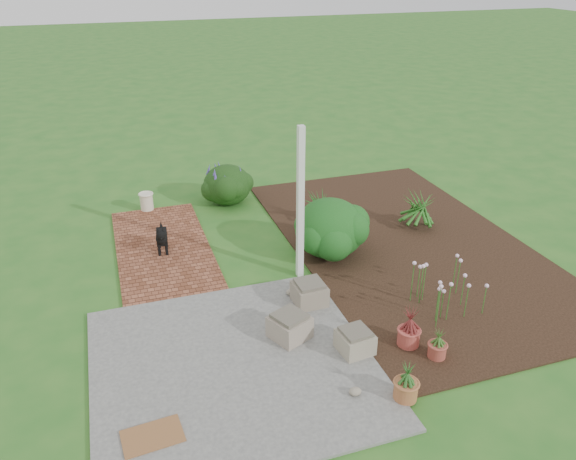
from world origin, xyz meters
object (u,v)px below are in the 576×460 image
object	(u,v)px
cream_ceramic_urn	(147,201)
evergreen_shrub	(330,227)
stone_trough_near	(355,342)
black_dog	(162,237)

from	to	relation	value
cream_ceramic_urn	evergreen_shrub	size ratio (longest dim) A/B	0.29
evergreen_shrub	stone_trough_near	bearing A→B (deg)	-105.09
black_dog	cream_ceramic_urn	size ratio (longest dim) A/B	1.75
stone_trough_near	cream_ceramic_urn	size ratio (longest dim) A/B	1.20
black_dog	cream_ceramic_urn	world-z (taller)	black_dog
stone_trough_near	evergreen_shrub	distance (m)	2.72
stone_trough_near	evergreen_shrub	bearing A→B (deg)	74.91
black_dog	evergreen_shrub	distance (m)	2.89
black_dog	evergreen_shrub	size ratio (longest dim) A/B	0.50
stone_trough_near	black_dog	xyz separation A→B (m)	(-2.04, 3.51, 0.17)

